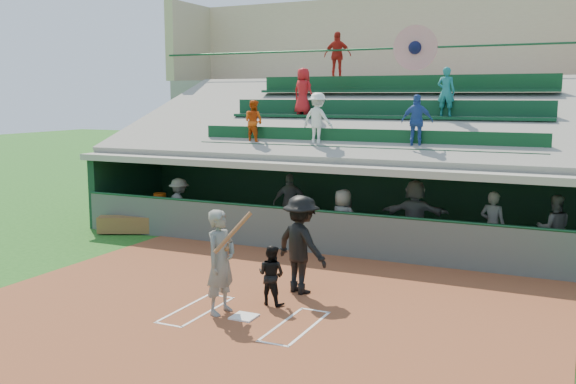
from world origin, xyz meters
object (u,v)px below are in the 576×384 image
at_px(home_plate, 244,317).
at_px(batter_at_plate, 221,262).
at_px(white_table, 160,215).
at_px(catcher, 271,275).
at_px(water_cooler, 160,199).

bearing_deg(home_plate, batter_at_plate, 174.39).
bearing_deg(home_plate, white_table, 135.90).
bearing_deg(home_plate, catcher, 83.04).
relative_size(catcher, white_table, 1.58).
xyz_separation_m(batter_at_plate, water_cooler, (-5.79, 6.03, -0.12)).
bearing_deg(water_cooler, catcher, -39.04).
height_order(catcher, white_table, catcher).
distance_m(home_plate, water_cooler, 8.79).
bearing_deg(water_cooler, white_table, 125.64).
distance_m(home_plate, catcher, 1.06).
distance_m(batter_at_plate, white_table, 8.45).
height_order(catcher, water_cooler, catcher).
relative_size(batter_at_plate, catcher, 1.68).
xyz_separation_m(home_plate, catcher, (0.11, 0.89, 0.57)).
bearing_deg(catcher, home_plate, 89.03).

